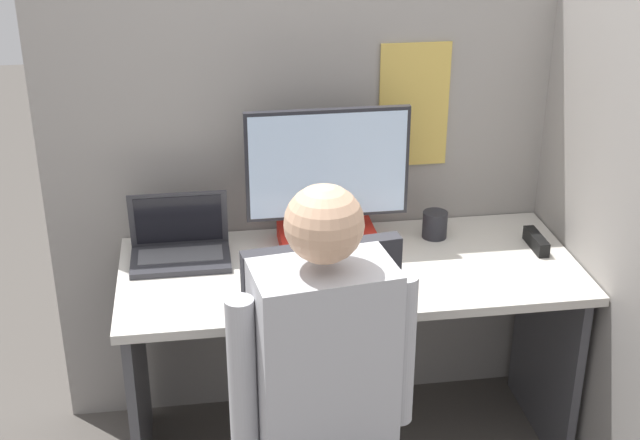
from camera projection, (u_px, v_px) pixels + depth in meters
cubicle_panel_back at (334, 197)px, 3.20m from camera, size 2.01×0.05×1.67m
cubicle_panel_right at (587, 233)px, 2.93m from camera, size 0.04×1.28×1.67m
desk at (349, 313)px, 3.00m from camera, size 1.51×0.65×0.73m
paper_box at (327, 238)px, 3.05m from camera, size 0.33×0.22×0.06m
monitor at (328, 170)px, 2.95m from camera, size 0.55×0.20×0.43m
laptop at (180, 247)px, 2.95m from camera, size 0.33×0.21×0.22m
mouse at (272, 290)px, 2.74m from camera, size 0.08×0.05×0.04m
stapler at (536, 241)px, 3.04m from camera, size 0.04×0.16×0.05m
carrot_toy at (400, 288)px, 2.74m from camera, size 0.05×0.12×0.05m
office_chair at (323, 438)px, 2.43m from camera, size 0.54×0.57×1.05m
person at (324, 403)px, 2.19m from camera, size 0.48×0.44×1.33m
coffee_mug at (435, 225)px, 3.11m from camera, size 0.09×0.09×0.09m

